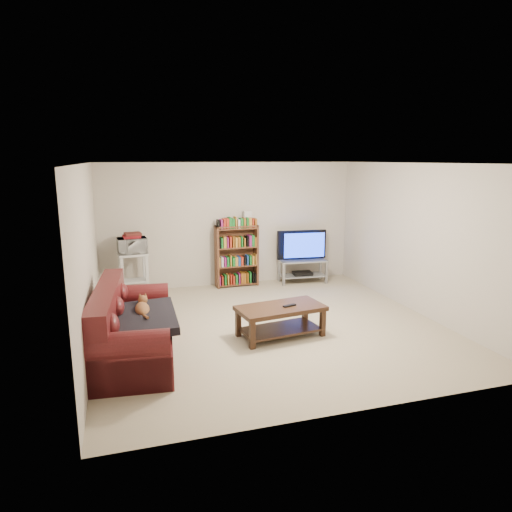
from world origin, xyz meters
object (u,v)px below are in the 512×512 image
object	(u,v)px
tv_stand	(303,267)
coffee_table	(281,315)
bookshelf	(237,255)
sofa	(128,332)

from	to	relation	value
tv_stand	coffee_table	bearing A→B (deg)	-113.32
coffee_table	tv_stand	bearing A→B (deg)	53.65
coffee_table	bookshelf	world-z (taller)	bookshelf
sofa	bookshelf	xyz separation A→B (m)	(2.13, 2.78, 0.30)
coffee_table	tv_stand	world-z (taller)	tv_stand
sofa	bookshelf	distance (m)	3.52
tv_stand	bookshelf	size ratio (longest dim) A/B	0.81
coffee_table	bookshelf	xyz separation A→B (m)	(0.06, 2.72, 0.32)
sofa	coffee_table	bearing A→B (deg)	7.16
tv_stand	bookshelf	world-z (taller)	bookshelf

